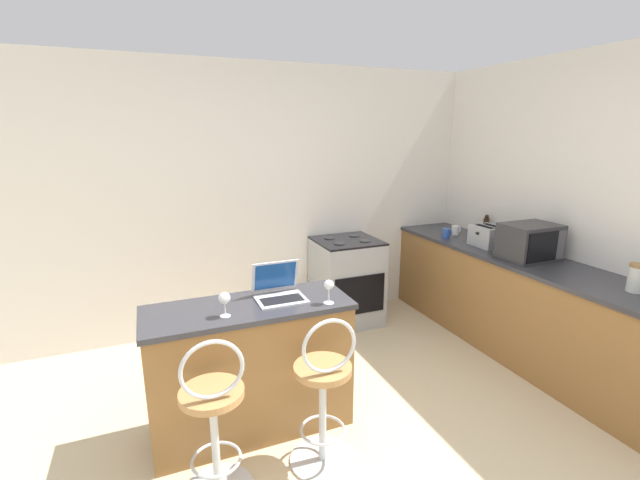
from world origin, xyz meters
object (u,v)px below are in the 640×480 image
Objects in this scene: laptop at (279,289)px; mug_blue at (446,233)px; bar_stool_near at (214,424)px; bar_stool_far at (324,397)px; mug_white at (455,230)px; wine_glass_short at (224,299)px; stove_range at (347,281)px; microwave at (530,242)px; wine_glass_tall at (329,286)px; storage_jar at (636,278)px; toaster at (488,236)px; pepper_mill at (486,226)px.

mug_blue is at bearing 23.80° from laptop.
bar_stool_near is 1.00× the size of bar_stool_far.
mug_white is at bearing 35.38° from bar_stool_far.
wine_glass_short is at bearing 68.22° from bar_stool_near.
mug_blue reaches higher than stove_range.
microwave is (2.14, 0.57, 0.59)m from bar_stool_far.
wine_glass_short is 0.65m from wine_glass_tall.
bar_stool_far is 0.74m from laptop.
storage_jar is (0.05, -0.85, -0.06)m from microwave.
mug_blue is (-0.15, 0.42, -0.05)m from toaster.
storage_jar reaches higher than mug_white.
laptop is at bearing 100.12° from bar_stool_far.
wine_glass_short is (0.15, 0.37, 0.54)m from bar_stool_near.
laptop is at bearing -161.91° from pepper_mill.
pepper_mill reaches higher than mug_white.
storage_jar is at bearing -97.55° from pepper_mill.
stove_range is at bearing 133.37° from microwave.
bar_stool_near and bar_stool_far have the same top height.
mug_blue reaches higher than bar_stool_near.
microwave reaches higher than stove_range.
bar_stool_near is 3.04m from mug_blue.
bar_stool_far is 2.52m from mug_blue.
bar_stool_far is 6.19× the size of wine_glass_tall.
mug_blue is at bearing 36.37° from bar_stool_far.
laptop is 2.64m from pepper_mill.
toaster reaches higher than mug_white.
pepper_mill reaches higher than wine_glass_short.
bar_stool_far is 10.12× the size of mug_blue.
laptop is 0.69× the size of microwave.
mug_blue is (-0.42, 0.10, -0.06)m from pepper_mill.
mug_blue is at bearing 99.53° from microwave.
pepper_mill is at bearing 18.09° from laptop.
wine_glass_tall is at bearing -4.33° from wine_glass_short.
storage_jar is (2.02, -0.61, -0.02)m from wine_glass_tall.
wine_glass_short reaches higher than bar_stool_near.
mug_blue is (1.99, 1.47, 0.48)m from bar_stool_far.
storage_jar is at bearing -7.31° from bar_stool_far.
toaster is (2.77, 1.05, 0.53)m from bar_stool_near.
microwave is at bearing 14.80° from bar_stool_far.
bar_stool_near is at bearing -134.35° from laptop.
laptop reaches higher than toaster.
laptop is at bearing -156.33° from mug_white.
toaster is at bearing -92.59° from mug_white.
wine_glass_short is (-2.62, -0.19, -0.04)m from microwave.
pepper_mill is (0.27, 0.80, -0.05)m from microwave.
bar_stool_far is at bearing -144.62° from mug_white.
toaster is at bearing -130.56° from pepper_mill.
toaster is 1.44× the size of storage_jar.
pepper_mill is 2.47m from wine_glass_tall.
laptop is 1.72m from stove_range.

